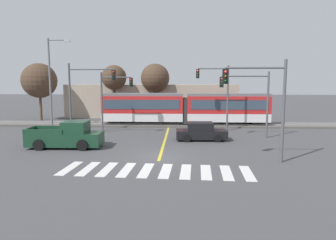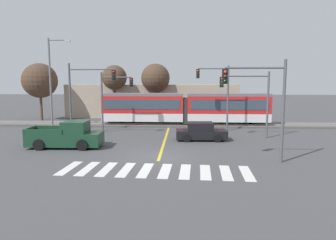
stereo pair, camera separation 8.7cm
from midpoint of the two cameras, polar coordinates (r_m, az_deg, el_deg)
name	(u,v)px [view 2 (the right image)]	position (r m, az deg, el deg)	size (l,w,h in m)	color
ground_plane	(160,157)	(19.71, -1.49, -7.01)	(200.00, 200.00, 0.00)	#474749
track_bed	(170,124)	(33.97, 0.38, -0.83)	(120.00, 4.00, 0.18)	#56514C
rail_near	(169,124)	(33.24, 0.32, -0.77)	(120.00, 0.08, 0.10)	#939399
rail_far	(170,122)	(34.66, 0.43, -0.44)	(120.00, 0.08, 0.10)	#939399
light_rail_tram	(185,107)	(33.71, 3.38, 2.44)	(18.50, 2.64, 3.43)	silver
crosswalk_stripe_0	(69,168)	(18.09, -18.21, -8.67)	(0.56, 2.80, 0.01)	silver
crosswalk_stripe_1	(88,168)	(17.68, -14.91, -8.92)	(0.56, 2.80, 0.01)	silver
crosswalk_stripe_2	(107,169)	(17.33, -11.46, -9.15)	(0.56, 2.80, 0.01)	silver
crosswalk_stripe_3	(126,170)	(17.04, -7.88, -9.35)	(0.56, 2.80, 0.01)	silver
crosswalk_stripe_4	(145,170)	(16.82, -4.18, -9.52)	(0.56, 2.80, 0.01)	silver
crosswalk_stripe_5	(165,171)	(16.68, -0.40, -9.65)	(0.56, 2.80, 0.01)	silver
crosswalk_stripe_6	(185,171)	(16.60, 3.43, -9.74)	(0.56, 2.80, 0.01)	silver
crosswalk_stripe_7	(205,172)	(16.59, 7.28, -9.80)	(0.56, 2.80, 0.01)	silver
crosswalk_stripe_8	(226,173)	(16.66, 11.12, -9.80)	(0.56, 2.80, 0.01)	silver
crosswalk_stripe_9	(247,173)	(16.80, 14.91, -9.77)	(0.56, 2.80, 0.01)	silver
lane_centre_line	(165,140)	(25.29, -0.50, -3.82)	(0.20, 13.64, 0.01)	gold
sedan_crossing	(201,132)	(25.24, 6.42, -2.28)	(4.26, 2.04, 1.52)	black
pickup_truck	(67,136)	(23.49, -18.59, -2.97)	(5.45, 2.34, 1.98)	#193D28
traffic_light_near_right	(263,96)	(18.70, 17.73, 4.45)	(3.75, 0.38, 6.18)	#515459
traffic_light_far_right	(218,88)	(30.35, 9.53, 6.06)	(3.25, 0.38, 6.49)	#515459
traffic_light_mid_right	(251,94)	(26.89, 15.57, 4.86)	(4.25, 0.38, 5.75)	#515459
traffic_light_mid_left	(85,89)	(27.74, -15.43, 5.77)	(4.25, 0.38, 6.51)	#515459
traffic_light_far_left	(113,93)	(30.57, -10.44, 5.14)	(3.25, 0.38, 5.84)	#515459
street_lamp_west	(52,78)	(33.71, -21.12, 7.48)	(2.40, 0.28, 9.34)	slate
bare_tree_far_west	(40,81)	(41.38, -23.16, 6.89)	(4.37, 4.37, 7.23)	brown
bare_tree_west	(114,78)	(39.49, -10.10, 7.89)	(3.19, 3.19, 7.03)	brown
bare_tree_east	(155,78)	(39.56, -2.35, 7.94)	(3.76, 3.76, 7.26)	brown
building_backdrop_far	(153,100)	(42.90, -2.83, 3.75)	(23.44, 6.00, 4.53)	tan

